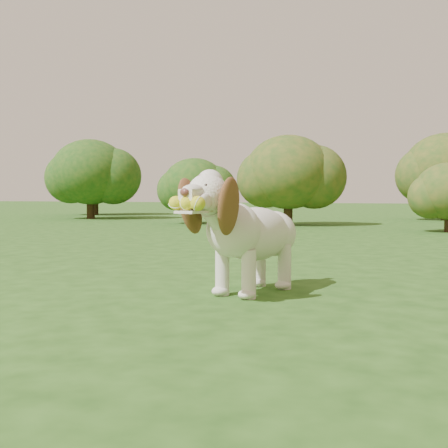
% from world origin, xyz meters
% --- Properties ---
extents(ground, '(80.00, 80.00, 0.00)m').
position_xyz_m(ground, '(0.00, 0.00, 0.00)').
color(ground, '#1F4513').
rests_on(ground, ground).
extents(dog, '(0.58, 1.22, 0.80)m').
position_xyz_m(dog, '(0.57, 0.40, 0.42)').
color(dog, silver).
rests_on(dog, ground).
extents(shrub_a, '(1.41, 1.41, 1.46)m').
position_xyz_m(shrub_a, '(-3.62, 8.22, 0.86)').
color(shrub_a, '#382314').
rests_on(shrub_a, ground).
extents(shrub_b, '(1.83, 1.83, 1.90)m').
position_xyz_m(shrub_b, '(-1.52, 8.40, 1.12)').
color(shrub_b, '#382314').
rests_on(shrub_b, ground).
extents(shrub_e, '(2.05, 2.05, 2.12)m').
position_xyz_m(shrub_e, '(-7.31, 9.44, 1.25)').
color(shrub_e, '#382314').
rests_on(shrub_e, ground).
extents(shrub_g, '(2.25, 2.25, 2.33)m').
position_xyz_m(shrub_g, '(-8.98, 11.91, 1.37)').
color(shrub_g, '#382314').
rests_on(shrub_g, ground).
extents(shrub_i, '(2.12, 2.12, 2.20)m').
position_xyz_m(shrub_i, '(1.47, 12.21, 1.29)').
color(shrub_i, '#382314').
rests_on(shrub_i, ground).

